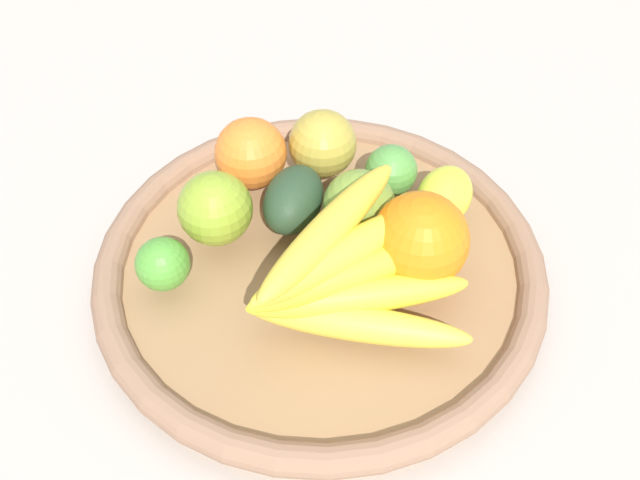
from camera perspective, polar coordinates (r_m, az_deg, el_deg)
The scene contains 12 objects.
ground_plane at distance 0.70m, azimuth 0.00°, elevation -3.16°, with size 2.40×2.40×0.00m, color #B6ACA2.
basket at distance 0.69m, azimuth 0.00°, elevation -2.19°, with size 0.41×0.41×0.04m.
apple_1 at distance 0.67m, azimuth 3.00°, elevation 2.65°, with size 0.07×0.07×0.07m, color #7DA13B.
apple_2 at distance 0.73m, azimuth 0.20°, elevation 7.36°, with size 0.07×0.07×0.07m, color gold.
banana_bunch at distance 0.60m, azimuth 2.26°, elevation -2.65°, with size 0.18×0.19×0.08m.
apple_0 at distance 0.67m, azimuth -8.00°, elevation 2.40°, with size 0.07×0.07×0.07m, color #8CAB2F.
lemon_0 at distance 0.70m, azimuth 9.46°, elevation 3.34°, with size 0.07×0.05×0.05m, color yellow.
lime_0 at distance 0.72m, azimuth 5.45°, elevation 5.29°, with size 0.05×0.05×0.05m, color #579C44.
lime_1 at distance 0.65m, azimuth -11.89°, elevation -1.91°, with size 0.05×0.05×0.05m, color #53A137.
orange_1 at distance 0.63m, azimuth 7.62°, elevation -0.02°, with size 0.08×0.08×0.08m, color orange.
orange_0 at distance 0.72m, azimuth -5.31°, elevation 6.61°, with size 0.07×0.07×0.07m, color orange.
avocado at distance 0.68m, azimuth -2.04°, elevation 3.10°, with size 0.08×0.05×0.05m, color #284129.
Camera 1 is at (-0.43, 0.10, 0.54)m, focal length 41.96 mm.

